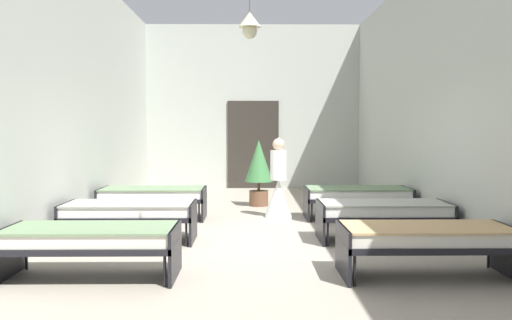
{
  "coord_description": "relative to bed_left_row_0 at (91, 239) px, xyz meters",
  "views": [
    {
      "loc": [
        -0.11,
        -7.73,
        1.67
      ],
      "look_at": [
        0.0,
        0.91,
        1.14
      ],
      "focal_mm": 37.26,
      "sensor_mm": 36.0,
      "label": 1
    }
  ],
  "objects": [
    {
      "name": "potted_plant",
      "position": [
        1.96,
        5.42,
        0.41
      ],
      "size": [
        0.59,
        0.59,
        1.41
      ],
      "color": "brown",
      "rests_on": "ground"
    },
    {
      "name": "bed_left_row_2",
      "position": [
        0.0,
        3.8,
        0.0
      ],
      "size": [
        1.9,
        0.84,
        0.57
      ],
      "color": "black",
      "rests_on": "ground"
    },
    {
      "name": "bed_right_row_2",
      "position": [
        3.73,
        3.8,
        0.0
      ],
      "size": [
        1.9,
        0.84,
        0.57
      ],
      "color": "black",
      "rests_on": "ground"
    },
    {
      "name": "ground_plane",
      "position": [
        1.86,
        1.9,
        -0.49
      ],
      "size": [
        6.43,
        14.38,
        0.1
      ],
      "primitive_type": "cube",
      "color": "#9E9384"
    },
    {
      "name": "bed_right_row_0",
      "position": [
        3.73,
        0.0,
        0.0
      ],
      "size": [
        1.9,
        0.84,
        0.57
      ],
      "color": "black",
      "rests_on": "ground"
    },
    {
      "name": "room_shell",
      "position": [
        1.86,
        3.22,
        1.8
      ],
      "size": [
        6.23,
        13.98,
        4.48
      ],
      "color": "#B2B7AD",
      "rests_on": "ground"
    },
    {
      "name": "bed_right_row_1",
      "position": [
        3.73,
        1.9,
        0.0
      ],
      "size": [
        1.9,
        0.84,
        0.57
      ],
      "color": "black",
      "rests_on": "ground"
    },
    {
      "name": "bed_left_row_1",
      "position": [
        0.0,
        1.9,
        0.0
      ],
      "size": [
        1.9,
        0.84,
        0.57
      ],
      "color": "black",
      "rests_on": "ground"
    },
    {
      "name": "nurse_near_aisle",
      "position": [
        2.29,
        3.94,
        0.09
      ],
      "size": [
        0.52,
        0.52,
        1.49
      ],
      "rotation": [
        0.0,
        0.0,
        6.18
      ],
      "color": "white",
      "rests_on": "ground"
    },
    {
      "name": "bed_left_row_0",
      "position": [
        0.0,
        0.0,
        0.0
      ],
      "size": [
        1.9,
        0.84,
        0.57
      ],
      "color": "black",
      "rests_on": "ground"
    }
  ]
}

